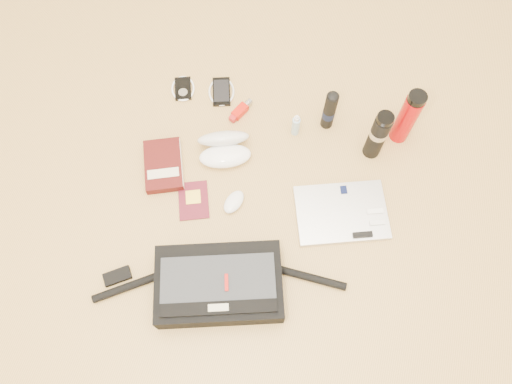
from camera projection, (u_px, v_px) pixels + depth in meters
ground at (256, 228)px, 1.70m from camera, size 4.00×4.00×0.00m
messenger_bag at (218, 285)px, 1.57m from camera, size 0.78×0.36×0.11m
laptop at (342, 213)px, 1.71m from camera, size 0.36×0.31×0.03m
book at (164, 165)px, 1.77m from camera, size 0.20×0.23×0.04m
passport at (193, 200)px, 1.73m from camera, size 0.15×0.17×0.01m
mouse at (234, 202)px, 1.72m from camera, size 0.08×0.11×0.03m
sunglasses_case at (224, 147)px, 1.78m from camera, size 0.23×0.21×0.11m
ipod at (183, 89)px, 1.91m from camera, size 0.11×0.12×0.01m
phone at (221, 92)px, 1.91m from camera, size 0.13×0.14×0.01m
inhaler at (241, 110)px, 1.86m from camera, size 0.07×0.11×0.03m
spray_bottle at (296, 126)px, 1.80m from camera, size 0.03×0.03×0.11m
aerosol_can at (330, 110)px, 1.77m from camera, size 0.06×0.06×0.19m
thermos_black at (378, 135)px, 1.70m from camera, size 0.07×0.07×0.23m
thermos_red at (407, 117)px, 1.72m from camera, size 0.08×0.08×0.25m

